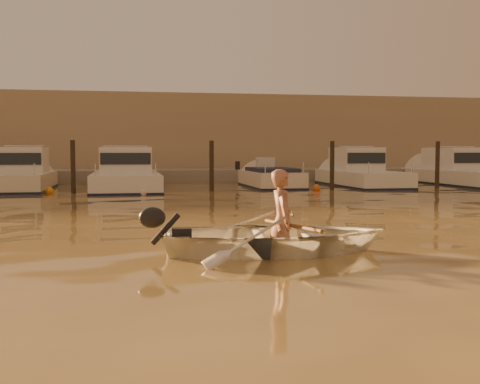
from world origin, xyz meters
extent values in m
plane|color=brown|center=(0.00, 0.00, 0.00)|extent=(160.00, 160.00, 0.00)
imported|color=white|center=(-1.23, -0.64, 0.25)|extent=(3.71, 2.75, 0.74)
imported|color=#A46952|center=(-1.13, -0.64, 0.50)|extent=(0.42, 0.61, 1.61)
cylinder|color=brown|center=(-0.98, -0.65, 0.42)|extent=(0.38, 2.09, 0.13)
cylinder|color=brown|center=(-1.18, -0.64, 0.42)|extent=(0.54, 2.06, 0.13)
cylinder|color=#2D2319|center=(-5.50, 13.80, 0.90)|extent=(0.18, 0.18, 2.20)
cylinder|color=#2D2319|center=(-0.20, 13.80, 0.90)|extent=(0.18, 0.18, 2.20)
cylinder|color=#2D2319|center=(4.80, 13.80, 0.90)|extent=(0.18, 0.18, 2.20)
cylinder|color=#2D2319|center=(9.50, 13.80, 0.90)|extent=(0.18, 0.18, 2.20)
sphere|color=orange|center=(-6.36, 13.66, 0.10)|extent=(0.30, 0.30, 0.30)
sphere|color=silver|center=(-2.92, 12.09, 0.10)|extent=(0.30, 0.30, 0.30)
sphere|color=#D15418|center=(3.97, 13.27, 0.10)|extent=(0.30, 0.30, 0.30)
sphere|color=white|center=(7.33, 13.09, 0.10)|extent=(0.30, 0.30, 0.30)
cube|color=gray|center=(0.00, 21.50, 0.15)|extent=(52.00, 4.00, 1.00)
cube|color=#9E8466|center=(0.00, 27.00, 2.40)|extent=(46.00, 7.00, 4.80)
camera|label=1|loc=(-3.54, -9.74, 1.59)|focal=45.00mm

